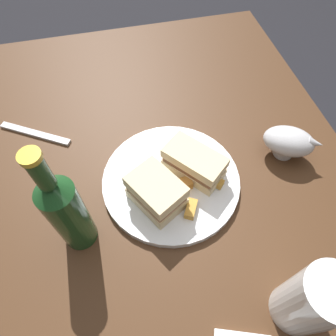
# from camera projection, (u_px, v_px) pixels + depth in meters

# --- Properties ---
(ground_plane) EXTENTS (6.00, 6.00, 0.00)m
(ground_plane) POSITION_uv_depth(u_px,v_px,m) (168.00, 266.00, 1.31)
(ground_plane) COLOR black
(dining_table) EXTENTS (1.10, 0.83, 0.78)m
(dining_table) POSITION_uv_depth(u_px,v_px,m) (167.00, 233.00, 0.98)
(dining_table) COLOR #422816
(dining_table) RESTS_ON ground
(plate) EXTENTS (0.29, 0.29, 0.02)m
(plate) POSITION_uv_depth(u_px,v_px,m) (169.00, 181.00, 0.63)
(plate) COLOR white
(plate) RESTS_ON dining_table
(sandwich_half_left) EXTENTS (0.13, 0.12, 0.07)m
(sandwich_half_left) POSITION_uv_depth(u_px,v_px,m) (156.00, 192.00, 0.57)
(sandwich_half_left) COLOR beige
(sandwich_half_left) RESTS_ON plate
(sandwich_half_right) EXTENTS (0.14, 0.13, 0.06)m
(sandwich_half_right) POSITION_uv_depth(u_px,v_px,m) (194.00, 163.00, 0.61)
(sandwich_half_right) COLOR beige
(sandwich_half_right) RESTS_ON plate
(potato_wedge_front) EXTENTS (0.06, 0.04, 0.02)m
(potato_wedge_front) POSITION_uv_depth(u_px,v_px,m) (179.00, 195.00, 0.59)
(potato_wedge_front) COLOR gold
(potato_wedge_front) RESTS_ON plate
(potato_wedge_middle) EXTENTS (0.04, 0.03, 0.02)m
(potato_wedge_middle) POSITION_uv_depth(u_px,v_px,m) (169.00, 190.00, 0.60)
(potato_wedge_middle) COLOR #B77F33
(potato_wedge_middle) RESTS_ON plate
(potato_wedge_back) EXTENTS (0.03, 0.04, 0.02)m
(potato_wedge_back) POSITION_uv_depth(u_px,v_px,m) (182.00, 185.00, 0.60)
(potato_wedge_back) COLOR #AD702D
(potato_wedge_back) RESTS_ON plate
(potato_wedge_left_edge) EXTENTS (0.05, 0.05, 0.01)m
(potato_wedge_left_edge) POSITION_uv_depth(u_px,v_px,m) (212.00, 180.00, 0.61)
(potato_wedge_left_edge) COLOR gold
(potato_wedge_left_edge) RESTS_ON plate
(potato_wedge_right_edge) EXTENTS (0.04, 0.03, 0.02)m
(potato_wedge_right_edge) POSITION_uv_depth(u_px,v_px,m) (191.00, 209.00, 0.58)
(potato_wedge_right_edge) COLOR gold
(potato_wedge_right_edge) RESTS_ON plate
(pint_glass) EXTENTS (0.08, 0.08, 0.16)m
(pint_glass) POSITION_uv_depth(u_px,v_px,m) (309.00, 302.00, 0.45)
(pint_glass) COLOR white
(pint_glass) RESTS_ON dining_table
(gravy_boat) EXTENTS (0.12, 0.13, 0.07)m
(gravy_boat) POSITION_uv_depth(u_px,v_px,m) (289.00, 142.00, 0.64)
(gravy_boat) COLOR #B7B7BC
(gravy_boat) RESTS_ON dining_table
(cider_bottle) EXTENTS (0.06, 0.06, 0.26)m
(cider_bottle) POSITION_uv_depth(u_px,v_px,m) (66.00, 211.00, 0.49)
(cider_bottle) COLOR #19421E
(cider_bottle) RESTS_ON dining_table
(fork) EXTENTS (0.11, 0.16, 0.01)m
(fork) POSITION_uv_depth(u_px,v_px,m) (35.00, 134.00, 0.71)
(fork) COLOR silver
(fork) RESTS_ON dining_table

